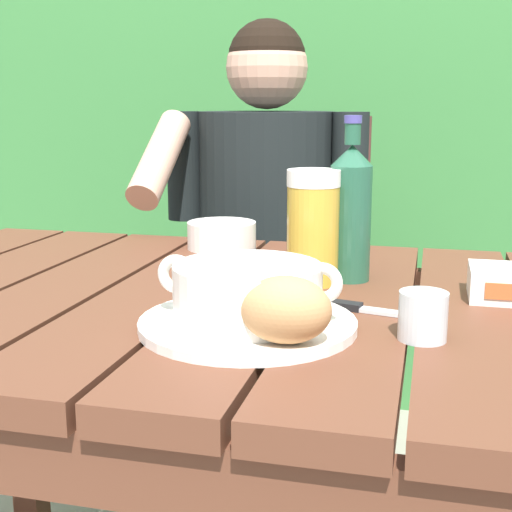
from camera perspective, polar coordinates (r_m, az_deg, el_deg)
dining_table at (r=1.06m, az=-0.07°, el=-8.22°), size 1.35×0.81×0.75m
hedge_backdrop at (r=2.63m, az=10.41°, el=9.07°), size 3.48×0.89×1.99m
chair_near_diner at (r=1.92m, az=1.89°, el=-4.06°), size 0.44×0.42×0.99m
person_eating at (r=1.68m, az=0.43°, el=1.66°), size 0.48×0.47×1.21m
serving_plate at (r=0.88m, az=-0.67°, el=-5.49°), size 0.27×0.27×0.01m
soup_bowl at (r=0.87m, az=-0.68°, el=-2.82°), size 0.23×0.18×0.08m
bread_roll at (r=0.78m, az=2.40°, el=-4.35°), size 0.11×0.08×0.08m
beer_glass at (r=1.08m, az=4.61°, el=2.35°), size 0.08×0.08×0.18m
beer_bottle at (r=1.11m, az=7.62°, el=3.62°), size 0.06×0.06×0.25m
water_glass_small at (r=0.85m, az=13.30°, el=-4.72°), size 0.06×0.06×0.06m
table_knife at (r=0.96m, az=8.29°, el=-4.16°), size 0.17×0.06×0.01m
diner_bowl at (r=1.35m, az=-2.78°, el=1.69°), size 0.13×0.13×0.05m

